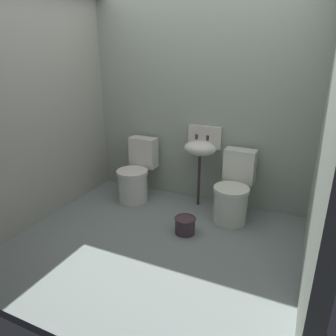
{
  "coord_description": "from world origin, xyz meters",
  "views": [
    {
      "loc": [
        1.27,
        -2.48,
        1.82
      ],
      "look_at": [
        0.0,
        0.29,
        0.7
      ],
      "focal_mm": 33.34,
      "sensor_mm": 36.0,
      "label": 1
    }
  ],
  "objects_px": {
    "toilet_left": "(136,175)",
    "toilet_right": "(233,193)",
    "sink": "(201,147)",
    "bucket": "(185,225)"
  },
  "relations": [
    {
      "from": "toilet_right",
      "to": "toilet_left",
      "type": "bearing_deg",
      "value": 2.14
    },
    {
      "from": "toilet_left",
      "to": "sink",
      "type": "height_order",
      "value": "sink"
    },
    {
      "from": "bucket",
      "to": "sink",
      "type": "bearing_deg",
      "value": 97.82
    },
    {
      "from": "toilet_left",
      "to": "bucket",
      "type": "bearing_deg",
      "value": 150.15
    },
    {
      "from": "sink",
      "to": "bucket",
      "type": "xyz_separation_m",
      "value": [
        0.1,
        -0.73,
        -0.66
      ]
    },
    {
      "from": "sink",
      "to": "bucket",
      "type": "distance_m",
      "value": 0.99
    },
    {
      "from": "toilet_left",
      "to": "bucket",
      "type": "distance_m",
      "value": 1.08
    },
    {
      "from": "toilet_left",
      "to": "bucket",
      "type": "xyz_separation_m",
      "value": [
        0.91,
        -0.54,
        -0.23
      ]
    },
    {
      "from": "toilet_left",
      "to": "sink",
      "type": "relative_size",
      "value": 0.79
    },
    {
      "from": "toilet_left",
      "to": "toilet_right",
      "type": "xyz_separation_m",
      "value": [
        1.29,
        0.0,
        0.0
      ]
    }
  ]
}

